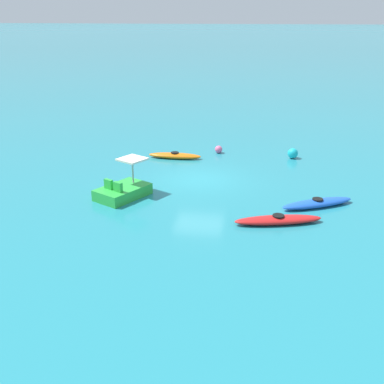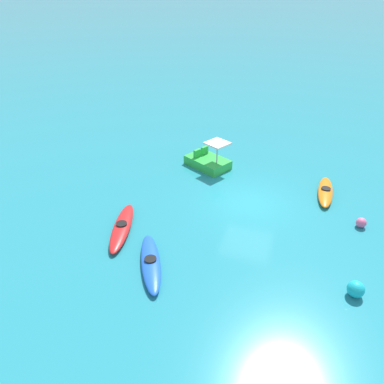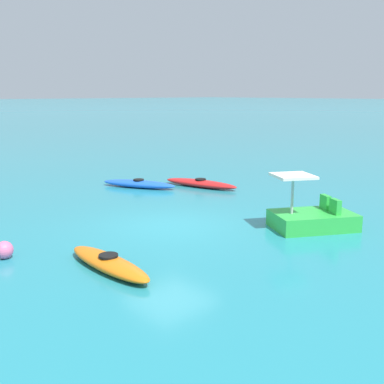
{
  "view_description": "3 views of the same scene",
  "coord_description": "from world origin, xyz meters",
  "px_view_note": "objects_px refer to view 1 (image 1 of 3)",
  "views": [
    {
      "loc": [
        -2.95,
        22.79,
        7.98
      ],
      "look_at": [
        -0.04,
        2.81,
        0.36
      ],
      "focal_mm": 45.08,
      "sensor_mm": 36.0,
      "label": 1
    },
    {
      "loc": [
        -15.28,
        -1.79,
        9.71
      ],
      "look_at": [
        -0.26,
        2.87,
        0.24
      ],
      "focal_mm": 34.93,
      "sensor_mm": 36.0,
      "label": 2
    },
    {
      "loc": [
        10.82,
        -9.01,
        4.02
      ],
      "look_at": [
        -1.33,
        2.13,
        0.56
      ],
      "focal_mm": 44.33,
      "sensor_mm": 36.0,
      "label": 3
    }
  ],
  "objects_px": {
    "kayak_blue": "(317,203)",
    "pedal_boat_green": "(123,190)",
    "kayak_orange": "(175,156)",
    "buoy_pink": "(219,149)",
    "buoy_cyan": "(293,153)",
    "kayak_red": "(278,220)"
  },
  "relations": [
    {
      "from": "kayak_blue",
      "to": "kayak_orange",
      "type": "xyz_separation_m",
      "value": [
        7.41,
        -6.29,
        0.0
      ]
    },
    {
      "from": "pedal_boat_green",
      "to": "buoy_cyan",
      "type": "distance_m",
      "value": 10.85
    },
    {
      "from": "kayak_red",
      "to": "kayak_orange",
      "type": "bearing_deg",
      "value": -55.71
    },
    {
      "from": "kayak_orange",
      "to": "buoy_pink",
      "type": "relative_size",
      "value": 6.88
    },
    {
      "from": "kayak_blue",
      "to": "kayak_orange",
      "type": "relative_size",
      "value": 1.09
    },
    {
      "from": "pedal_boat_green",
      "to": "kayak_red",
      "type": "bearing_deg",
      "value": 164.32
    },
    {
      "from": "kayak_red",
      "to": "buoy_cyan",
      "type": "height_order",
      "value": "buoy_cyan"
    },
    {
      "from": "kayak_blue",
      "to": "buoy_cyan",
      "type": "xyz_separation_m",
      "value": [
        0.7,
        -7.28,
        0.13
      ]
    },
    {
      "from": "kayak_blue",
      "to": "pedal_boat_green",
      "type": "height_order",
      "value": "pedal_boat_green"
    },
    {
      "from": "kayak_red",
      "to": "pedal_boat_green",
      "type": "xyz_separation_m",
      "value": [
        6.93,
        -1.95,
        0.17
      ]
    },
    {
      "from": "kayak_orange",
      "to": "buoy_cyan",
      "type": "relative_size",
      "value": 5.16
    },
    {
      "from": "pedal_boat_green",
      "to": "buoy_pink",
      "type": "relative_size",
      "value": 6.37
    },
    {
      "from": "kayak_orange",
      "to": "buoy_pink",
      "type": "bearing_deg",
      "value": -148.12
    },
    {
      "from": "kayak_red",
      "to": "buoy_cyan",
      "type": "distance_m",
      "value": 9.39
    },
    {
      "from": "kayak_orange",
      "to": "buoy_pink",
      "type": "distance_m",
      "value": 2.81
    },
    {
      "from": "kayak_blue",
      "to": "kayak_orange",
      "type": "height_order",
      "value": "same"
    },
    {
      "from": "kayak_orange",
      "to": "buoy_pink",
      "type": "height_order",
      "value": "buoy_pink"
    },
    {
      "from": "kayak_blue",
      "to": "pedal_boat_green",
      "type": "distance_m",
      "value": 8.66
    },
    {
      "from": "buoy_cyan",
      "to": "kayak_orange",
      "type": "bearing_deg",
      "value": 8.42
    },
    {
      "from": "pedal_boat_green",
      "to": "buoy_cyan",
      "type": "height_order",
      "value": "pedal_boat_green"
    },
    {
      "from": "kayak_orange",
      "to": "buoy_cyan",
      "type": "height_order",
      "value": "buoy_cyan"
    },
    {
      "from": "kayak_blue",
      "to": "kayak_red",
      "type": "bearing_deg",
      "value": 50.02
    }
  ]
}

